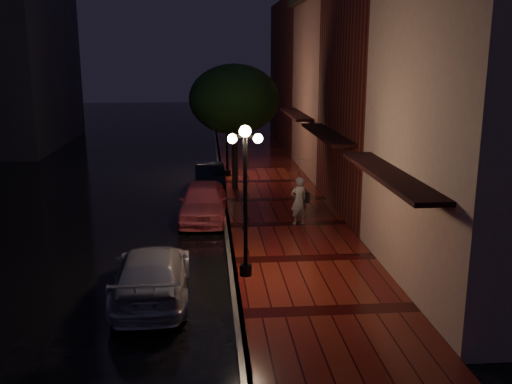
# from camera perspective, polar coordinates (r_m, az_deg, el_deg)

# --- Properties ---
(ground) EXTENTS (120.00, 120.00, 0.00)m
(ground) POSITION_cam_1_polar(r_m,az_deg,el_deg) (21.30, -2.90, -3.72)
(ground) COLOR black
(ground) RESTS_ON ground
(sidewalk) EXTENTS (4.50, 60.00, 0.15)m
(sidewalk) POSITION_cam_1_polar(r_m,az_deg,el_deg) (21.47, 3.12, -3.37)
(sidewalk) COLOR #4D0F0D
(sidewalk) RESTS_ON ground
(curb) EXTENTS (0.25, 60.00, 0.15)m
(curb) POSITION_cam_1_polar(r_m,az_deg,el_deg) (21.28, -2.90, -3.53)
(curb) COLOR #595451
(curb) RESTS_ON ground
(storefront_near) EXTENTS (5.00, 8.00, 8.50)m
(storefront_near) POSITION_cam_1_polar(r_m,az_deg,el_deg) (16.39, 23.15, 5.25)
(storefront_near) COLOR gray
(storefront_near) RESTS_ON ground
(storefront_mid) EXTENTS (5.00, 8.00, 11.00)m
(storefront_mid) POSITION_cam_1_polar(r_m,az_deg,el_deg) (23.63, 14.30, 11.16)
(storefront_mid) COLOR #511914
(storefront_mid) RESTS_ON ground
(storefront_far) EXTENTS (5.00, 8.00, 9.00)m
(storefront_far) POSITION_cam_1_polar(r_m,az_deg,el_deg) (31.34, 9.40, 10.03)
(storefront_far) COLOR #8C5951
(storefront_far) RESTS_ON ground
(storefront_extra) EXTENTS (5.00, 12.00, 10.00)m
(storefront_extra) POSITION_cam_1_polar(r_m,az_deg,el_deg) (41.08, 5.96, 11.61)
(storefront_extra) COLOR #511914
(storefront_extra) RESTS_ON ground
(streetlamp_near) EXTENTS (0.96, 0.36, 4.31)m
(streetlamp_near) POSITION_cam_1_polar(r_m,az_deg,el_deg) (15.81, -1.07, -0.02)
(streetlamp_near) COLOR black
(streetlamp_near) RESTS_ON sidewalk
(streetlamp_far) EXTENTS (0.96, 0.36, 4.31)m
(streetlamp_far) POSITION_cam_1_polar(r_m,az_deg,el_deg) (29.59, -2.92, 6.30)
(streetlamp_far) COLOR black
(streetlamp_far) RESTS_ON sidewalk
(street_tree) EXTENTS (4.16, 4.16, 5.80)m
(street_tree) POSITION_cam_1_polar(r_m,az_deg,el_deg) (26.44, -2.16, 9.03)
(street_tree) COLOR black
(street_tree) RESTS_ON sidewalk
(pink_car) EXTENTS (1.98, 4.52, 1.51)m
(pink_car) POSITION_cam_1_polar(r_m,az_deg,el_deg) (22.34, -5.30, -0.92)
(pink_car) COLOR #EA606F
(pink_car) RESTS_ON ground
(navy_car) EXTENTS (1.51, 3.97, 1.29)m
(navy_car) POSITION_cam_1_polar(r_m,az_deg,el_deg) (27.22, -4.67, 1.47)
(navy_car) COLOR black
(navy_car) RESTS_ON ground
(silver_car) EXTENTS (2.05, 4.82, 1.39)m
(silver_car) POSITION_cam_1_polar(r_m,az_deg,el_deg) (15.41, -10.37, -8.05)
(silver_car) COLOR #B7B6BE
(silver_car) RESTS_ON ground
(woman_with_umbrella) EXTENTS (1.05, 1.07, 2.52)m
(woman_with_umbrella) POSITION_cam_1_polar(r_m,az_deg,el_deg) (21.03, 4.36, 1.16)
(woman_with_umbrella) COLOR white
(woman_with_umbrella) RESTS_ON sidewalk
(parking_meter) EXTENTS (0.13, 0.11, 1.18)m
(parking_meter) POSITION_cam_1_polar(r_m,az_deg,el_deg) (19.56, -1.21, -2.63)
(parking_meter) COLOR black
(parking_meter) RESTS_ON sidewalk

